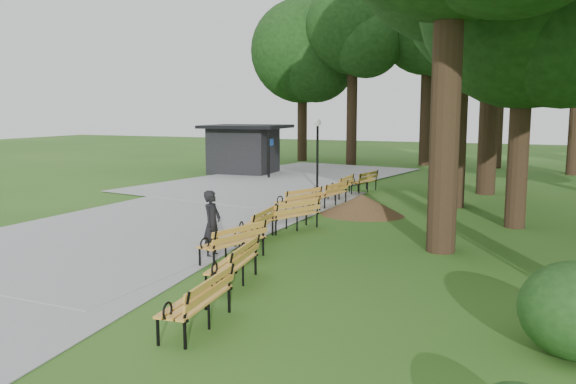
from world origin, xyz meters
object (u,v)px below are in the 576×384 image
at_px(bench_1, 232,264).
at_px(dirt_mound, 362,205).
at_px(bench_3, 255,225).
at_px(bench_6, 330,194).
at_px(bench_5, 298,201).
at_px(bench_7, 340,186).
at_px(person, 212,224).
at_px(lawn_tree_1, 526,3).
at_px(lamp_post, 318,139).
at_px(bench_8, 363,181).
at_px(bench_4, 292,215).
at_px(kiosk, 243,149).
at_px(bench_0, 196,301).
at_px(bench_2, 233,242).

bearing_deg(bench_1, dirt_mound, 170.08).
relative_size(bench_3, bench_6, 1.00).
distance_m(bench_5, bench_7, 3.97).
relative_size(person, lawn_tree_1, 0.17).
distance_m(lamp_post, bench_3, 10.47).
xyz_separation_m(person, lawn_tree_1, (6.43, 6.50, 5.60)).
bearing_deg(person, bench_8, -5.01).
distance_m(lamp_post, bench_1, 14.30).
bearing_deg(bench_8, lamp_post, -77.54).
xyz_separation_m(person, bench_7, (-0.11, 10.11, -0.35)).
bearing_deg(bench_7, bench_3, 1.96).
xyz_separation_m(bench_5, bench_8, (0.54, 5.92, 0.00)).
xyz_separation_m(bench_4, lawn_tree_1, (5.89, 2.93, 5.94)).
distance_m(bench_3, bench_7, 8.28).
relative_size(dirt_mound, bench_6, 1.23).
relative_size(person, kiosk, 0.38).
relative_size(kiosk, bench_0, 2.19).
bearing_deg(bench_7, bench_6, 7.64).
bearing_deg(bench_0, dirt_mound, 176.15).
height_order(bench_3, bench_6, same).
height_order(bench_4, bench_5, same).
bearing_deg(bench_6, lawn_tree_1, 84.93).
xyz_separation_m(bench_1, bench_6, (-1.34, 9.90, 0.00)).
bearing_deg(bench_7, bench_1, 7.52).
bearing_deg(lamp_post, bench_2, -78.93).
distance_m(dirt_mound, bench_7, 3.86).
distance_m(bench_0, bench_6, 12.31).
bearing_deg(dirt_mound, bench_5, -163.79).
bearing_deg(bench_2, lamp_post, -153.64).
height_order(dirt_mound, bench_5, bench_5).
height_order(bench_0, bench_8, same).
xyz_separation_m(bench_5, bench_6, (0.46, 1.92, 0.00)).
relative_size(dirt_mound, bench_4, 1.23).
xyz_separation_m(lamp_post, lawn_tree_1, (8.18, -5.47, 4.19)).
xyz_separation_m(bench_4, bench_5, (-0.82, 2.57, 0.00)).
xyz_separation_m(dirt_mound, lawn_tree_1, (4.69, -0.23, 6.04)).
bearing_deg(bench_4, person, 14.91).
bearing_deg(bench_6, bench_7, -163.23).
bearing_deg(lawn_tree_1, person, -134.68).
distance_m(bench_3, bench_4, 1.77).
height_order(bench_2, bench_8, same).
bearing_deg(bench_0, bench_5, -172.67).
distance_m(person, kiosk, 18.21).
xyz_separation_m(kiosk, dirt_mound, (9.38, -9.80, -0.96)).
distance_m(bench_1, lawn_tree_1, 11.36).
relative_size(bench_0, bench_8, 1.00).
distance_m(kiosk, bench_0, 22.81).
height_order(bench_8, lawn_tree_1, lawn_tree_1).
height_order(lamp_post, bench_8, lamp_post).
distance_m(dirt_mound, bench_5, 2.11).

